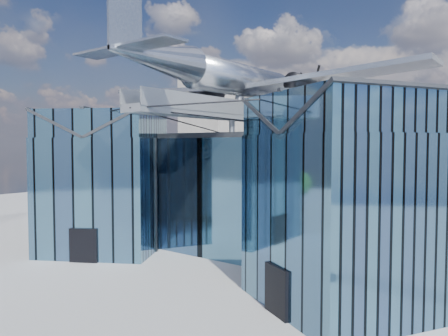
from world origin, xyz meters
The scene contains 4 objects.
ground_plane centered at (0.00, 0.00, 0.00)m, with size 120.00×120.00×0.00m, color gray.
museum centered at (0.00, 5.82, 5.54)m, with size 32.88×24.50×17.60m.
bg_towers centered at (1.45, 50.49, 10.01)m, with size 77.00×24.50×26.00m.
tree_side_w centered at (-24.13, 8.18, 3.19)m, with size 3.84×3.84×4.71m.
Camera 1 is at (19.95, -23.96, 8.92)m, focal length 35.00 mm.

